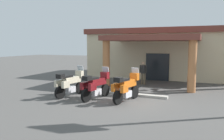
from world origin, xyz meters
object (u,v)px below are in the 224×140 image
motorcycle_maroon (96,86)px  motorcycle_orange (126,87)px  motorcycle_cream (70,83)px  motel_building (164,52)px  pedestrian (143,71)px

motorcycle_maroon → motorcycle_orange: 1.61m
motorcycle_cream → motorcycle_maroon: size_ratio=1.00×
motorcycle_maroon → motorcycle_orange: bearing=-72.5°
motel_building → motorcycle_orange: 10.28m
motorcycle_maroon → pedestrian: bearing=-0.6°
motorcycle_orange → pedestrian: (-0.52, 4.97, 0.23)m
motel_building → motorcycle_maroon: 10.56m
motorcycle_orange → pedestrian: size_ratio=1.36×
motorcycle_cream → motorcycle_maroon: 1.60m
motorcycle_cream → pedestrian: bearing=-17.8°
pedestrian → motel_building: bearing=-3.1°
motorcycle_cream → pedestrian: size_ratio=1.37×
motel_building → pedestrian: 5.36m
motorcycle_cream → pedestrian: 5.75m
motel_building → pedestrian: bearing=-96.0°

